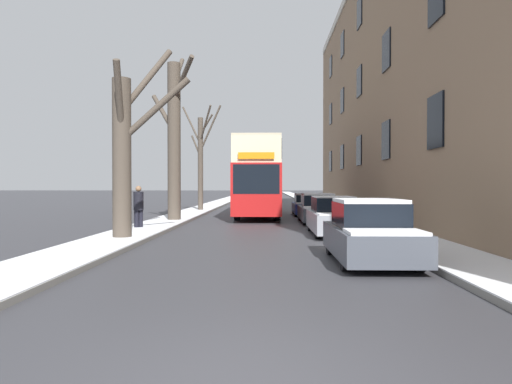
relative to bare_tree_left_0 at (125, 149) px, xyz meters
The scene contains 12 objects.
sidewalk_left 42.10m from the bare_tree_left_0, 90.33° to the left, with size 2.05×130.00×0.16m.
sidewalk_right 43.12m from the bare_tree_left_0, 77.46° to the left, with size 2.05×130.00×0.16m.
terrace_facade_right 18.47m from the bare_tree_left_0, 33.53° to the left, with size 9.10×43.44×15.79m.
bare_tree_left_0 is the anchor object (origin of this frame).
bare_tree_left_1 7.79m from the bare_tree_left_0, 89.60° to the left, with size 2.78×4.52×8.88m.
bare_tree_left_2 16.80m from the bare_tree_left_0, 89.86° to the left, with size 3.07×2.86×7.56m.
double_decker_bus 13.26m from the bare_tree_left_0, 71.58° to the left, with size 2.54×11.20×4.43m.
parked_car_0 8.56m from the bare_tree_left_0, 28.27° to the right, with size 1.81×3.97×1.54m.
parked_car_1 7.97m from the bare_tree_left_0, 17.59° to the left, with size 1.72×4.34×1.45m.
parked_car_2 10.89m from the bare_tree_left_0, 46.96° to the left, with size 1.77×4.29×1.47m.
parked_car_3 15.40m from the bare_tree_left_0, 61.53° to the left, with size 1.84×4.11×1.37m.
pedestrian_left_sidewalk 4.04m from the bare_tree_left_0, 99.02° to the left, with size 0.40×0.40×1.85m.
Camera 1 is at (0.21, -4.05, 1.87)m, focal length 32.00 mm.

